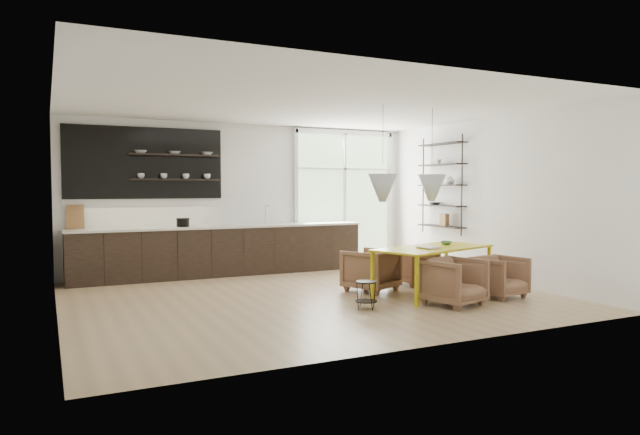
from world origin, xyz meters
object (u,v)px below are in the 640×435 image
Objects in this scene: armchair_back_left at (371,270)px; armchair_front_right at (499,277)px; armchair_back_right at (413,267)px; dining_table at (433,250)px; wire_stool at (366,291)px; armchair_front_left at (454,282)px.

armchair_back_left is 1.97m from armchair_front_right.
armchair_back_left is at bearing 127.89° from armchair_front_right.
dining_table is at bearing 67.82° from armchair_back_right.
dining_table is 3.29× the size of armchair_back_right.
armchair_back_right is at bearing 167.53° from armchair_back_left.
armchair_back_left is at bearing 56.60° from wire_stool.
armchair_front_left is at bearing -125.17° from dining_table.
wire_stool is (-1.74, -1.37, -0.06)m from armchair_back_right.
armchair_back_left reaches higher than armchair_front_right.
dining_table reaches higher than armchair_front_left.
armchair_front_left is at bearing 67.22° from armchair_back_right.
wire_stool is (-0.75, -1.13, -0.10)m from armchair_back_left.
armchair_back_right is at bearing 38.27° from wire_stool.
armchair_back_left is (-0.73, 0.66, -0.34)m from dining_table.
armchair_front_right is 2.23m from wire_stool.
dining_table reaches higher than armchair_front_right.
dining_table is 0.92m from armchair_front_left.
armchair_back_right is at bearing 58.04° from armchair_front_left.
dining_table is 1.05m from armchair_front_right.
armchair_front_left reaches higher than wire_stool.
armchair_back_right is (0.99, 0.24, -0.04)m from armchair_back_left.
wire_stool is at bearing 165.01° from armchair_front_right.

